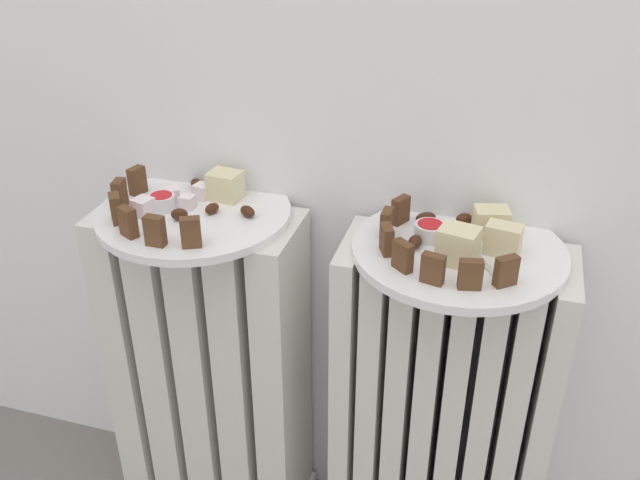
{
  "coord_description": "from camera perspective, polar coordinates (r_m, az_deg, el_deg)",
  "views": [
    {
      "loc": [
        0.23,
        -0.52,
        1.04
      ],
      "look_at": [
        0.0,
        0.28,
        0.57
      ],
      "focal_mm": 38.87,
      "sensor_mm": 36.0,
      "label": 1
    }
  ],
  "objects": [
    {
      "name": "dark_cake_slice_right_4",
      "position": [
        0.83,
        9.27,
        -2.36
      ],
      "size": [
        0.03,
        0.02,
        0.04
      ],
      "primitive_type": "cube",
      "rotation": [
        0.0,
        0.0,
        -0.23
      ],
      "color": "#56351E",
      "rests_on": "plate_right"
    },
    {
      "name": "turkish_delight_left_3",
      "position": [
        1.04,
        -9.68,
        3.97
      ],
      "size": [
        0.03,
        0.03,
        0.02
      ],
      "primitive_type": "cube",
      "rotation": [
        0.0,
        0.0,
        1.36
      ],
      "color": "white",
      "rests_on": "plate_left"
    },
    {
      "name": "dark_cake_slice_right_5",
      "position": [
        0.83,
        12.28,
        -2.79
      ],
      "size": [
        0.03,
        0.02,
        0.04
      ],
      "primitive_type": "cube",
      "rotation": [
        0.0,
        0.0,
        0.23
      ],
      "color": "#56351E",
      "rests_on": "plate_right"
    },
    {
      "name": "marble_cake_slice_right_1",
      "position": [
        0.91,
        14.85,
        0.04
      ],
      "size": [
        0.05,
        0.04,
        0.04
      ],
      "primitive_type": "cube",
      "rotation": [
        0.0,
        0.0,
        -0.16
      ],
      "color": "beige",
      "rests_on": "plate_right"
    },
    {
      "name": "dark_cake_slice_right_3",
      "position": [
        0.85,
        6.83,
        -1.32
      ],
      "size": [
        0.03,
        0.03,
        0.04
      ],
      "primitive_type": "cube",
      "rotation": [
        0.0,
        0.0,
        -0.68
      ],
      "color": "#56351E",
      "rests_on": "plate_right"
    },
    {
      "name": "marble_cake_slice_right_0",
      "position": [
        0.87,
        11.29,
        -0.45
      ],
      "size": [
        0.05,
        0.05,
        0.05
      ],
      "primitive_type": "cube",
      "rotation": [
        0.0,
        0.0,
        -0.21
      ],
      "color": "beige",
      "rests_on": "plate_right"
    },
    {
      "name": "dark_cake_slice_left_0",
      "position": [
        1.07,
        -14.82,
        4.74
      ],
      "size": [
        0.02,
        0.03,
        0.04
      ],
      "primitive_type": "cube",
      "rotation": [
        0.0,
        0.0,
        -1.82
      ],
      "color": "#56351E",
      "rests_on": "plate_left"
    },
    {
      "name": "medjool_date_left_2",
      "position": [
        1.07,
        -10.13,
        4.58
      ],
      "size": [
        0.03,
        0.03,
        0.02
      ],
      "primitive_type": "ellipsoid",
      "rotation": [
        0.0,
        0.0,
        2.32
      ],
      "color": "#3D1E0F",
      "rests_on": "plate_left"
    },
    {
      "name": "plate_right",
      "position": [
        0.92,
        11.35,
        -0.87
      ],
      "size": [
        0.28,
        0.28,
        0.01
      ],
      "primitive_type": "cylinder",
      "color": "white",
      "rests_on": "radiator_right"
    },
    {
      "name": "medjool_date_right_3",
      "position": [
        0.97,
        11.79,
        1.68
      ],
      "size": [
        0.03,
        0.03,
        0.02
      ],
      "primitive_type": "ellipsoid",
      "rotation": [
        0.0,
        0.0,
        0.46
      ],
      "color": "#3D1E0F",
      "rests_on": "plate_right"
    },
    {
      "name": "radiator_left",
      "position": [
        1.18,
        -9.01,
        -10.9
      ],
      "size": [
        0.32,
        0.14,
        0.58
      ],
      "color": "silver",
      "rests_on": "ground_plane"
    },
    {
      "name": "medjool_date_left_0",
      "position": [
        0.99,
        -8.88,
        2.58
      ],
      "size": [
        0.02,
        0.03,
        0.02
      ],
      "primitive_type": "ellipsoid",
      "rotation": [
        0.0,
        0.0,
        1.15
      ],
      "color": "#3D1E0F",
      "rests_on": "plate_left"
    },
    {
      "name": "dark_cake_slice_left_5",
      "position": [
        0.91,
        -10.59,
        0.62
      ],
      "size": [
        0.03,
        0.02,
        0.04
      ],
      "primitive_type": "cube",
      "rotation": [
        0.0,
        0.0,
        0.42
      ],
      "color": "#56351E",
      "rests_on": "plate_left"
    },
    {
      "name": "jam_bowl_left",
      "position": [
        1.02,
        -12.89,
        3.14
      ],
      "size": [
        0.04,
        0.04,
        0.02
      ],
      "color": "white",
      "rests_on": "plate_left"
    },
    {
      "name": "marble_cake_slice_right_2",
      "position": [
        0.95,
        13.9,
        1.45
      ],
      "size": [
        0.05,
        0.04,
        0.04
      ],
      "primitive_type": "cube",
      "rotation": [
        0.0,
        0.0,
        0.25
      ],
      "color": "beige",
      "rests_on": "plate_right"
    },
    {
      "name": "plate_left",
      "position": [
        1.01,
        -10.32,
        2.17
      ],
      "size": [
        0.28,
        0.28,
        0.01
      ],
      "primitive_type": "cylinder",
      "color": "white",
      "rests_on": "radiator_left"
    },
    {
      "name": "medjool_date_right_0",
      "position": [
        0.91,
        7.82,
        -0.15
      ],
      "size": [
        0.02,
        0.03,
        0.02
      ],
      "primitive_type": "ellipsoid",
      "rotation": [
        0.0,
        0.0,
        1.47
      ],
      "color": "#3D1E0F",
      "rests_on": "plate_right"
    },
    {
      "name": "dark_cake_slice_right_0",
      "position": [
        0.96,
        6.64,
        2.45
      ],
      "size": [
        0.02,
        0.03,
        0.04
      ],
      "primitive_type": "cube",
      "rotation": [
        0.0,
        0.0,
        -2.05
      ],
      "color": "#56351E",
      "rests_on": "plate_right"
    },
    {
      "name": "dark_cake_slice_left_1",
      "position": [
        1.03,
        -16.16,
        3.68
      ],
      "size": [
        0.02,
        0.03,
        0.04
      ],
      "primitive_type": "cube",
      "rotation": [
        0.0,
        0.0,
        -1.37
      ],
      "color": "#56351E",
      "rests_on": "plate_left"
    },
    {
      "name": "dark_cake_slice_right_1",
      "position": [
        0.92,
        5.5,
        1.38
      ],
      "size": [
        0.01,
        0.03,
        0.04
      ],
      "primitive_type": "cube",
      "rotation": [
        0.0,
        0.0,
        -1.59
      ],
      "color": "#56351E",
      "rests_on": "plate_right"
    },
    {
      "name": "turkish_delight_left_0",
      "position": [
        1.01,
        -14.35,
        2.65
      ],
      "size": [
        0.03,
        0.03,
        0.03
      ],
      "primitive_type": "cube",
      "rotation": [
        0.0,
        0.0,
        1.3
      ],
      "color": "white",
      "rests_on": "plate_left"
    },
    {
      "name": "turkish_delight_left_1",
      "position": [
        1.04,
        -12.05,
        3.71
      ],
      "size": [
        0.03,
        0.03,
        0.02
      ],
      "primitive_type": "cube",
      "rotation": [
        0.0,
        0.0,
        0.65
      ],
      "color": "white",
      "rests_on": "plate_left"
    },
    {
      "name": "turkish_delight_left_2",
      "position": [
        1.01,
        -10.86,
        3.09
      ],
      "size": [
        0.02,
        0.02,
        0.02
      ],
      "primitive_type": "cube",
      "rotation": [
        0.0,
        0.0,
        1.48
      ],
      "color": "white",
      "rests_on": "plate_left"
    },
    {
      "name": "radiator_right",
      "position": [
        1.1,
        9.79,
        -14.47
      ],
      "size": [
        0.32,
        0.14,
        0.58
      ],
      "color": "silver",
      "rests_on": "ground_plane"
    },
    {
      "name": "dark_cake_slice_right_2",
      "position": [
        0.88,
        5.51,
        0.04
      ],
      "size": [
        0.02,
        0.03,
        0.04
      ],
      "primitive_type": "cube",
      "rotation": [
        0.0,
        0.0,
        -1.14
      ],
      "color": "#56351E",
      "rests_on": "plate_right"
    },
    {
      "name": "turkish_delight_right_0",
      "position": [
        0.93,
        10.98,
        0.63
      ],
      "size": [
        0.03,
        0.03,
        0.02
      ],
      "primitive_type": "cube",
      "rotation": [
        0.0,
        0.0,
        0.81
      ],
      "color": "white",
      "rests_on": "plate_right"
    },
    {
      "name": "medjool_date_left_1",
      "position": [
        0.98,
        -5.99,
        2.36
      ],
      "size": [
        0.03,
        0.03,
        0.02
      ],
      "primitive_type": "ellipsoid",
      "rotation": [
        0.0,
        0.0,
        2.66
      ],
      "color": "#3D1E0F",
      "rests_on": "plate_left"
    },
    {
      "name": "medjool_date_right_2",
      "position": [
        0.97,
        8.71,
        1.83
      ],
      "size": [
        0.04,
        0.03,
        0.01
      ],
      "primitive_type": "ellipsoid",
      "rotation": [
        0.0,
        0.0,
        0.67
      ],
      "color": "#3D1E0F",
      "rests_on": "plate_right"
    },
    {
      "name": "fork",
      "position": [
        0.91,
        12.62,
        -1.08
      ],
      "size": [
        0.06,
        0.09,
        0.0
      ],
      "color": "silver",
      "rests_on": "plate_right"
    },
    {
      "name": "medjool_date_right_1",
      "position": [
        0.88,
        14.97,
        -2.08
      ],
      "size": [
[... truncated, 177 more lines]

